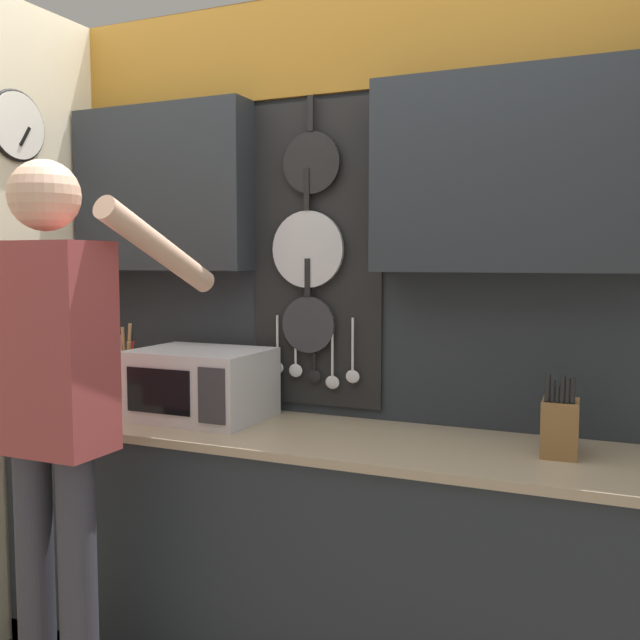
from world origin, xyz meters
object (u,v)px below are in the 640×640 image
microwave (200,384)px  utensil_crock (126,388)px  person (53,388)px  knife_block (560,426)px

microwave → utensil_crock: (-0.36, 0.00, -0.04)m
microwave → utensil_crock: bearing=179.8°
person → microwave: bearing=74.4°
microwave → utensil_crock: size_ratio=1.39×
knife_block → person: 1.60m
utensil_crock → person: person is taller
knife_block → utensil_crock: utensil_crock is taller
utensil_crock → person: size_ratio=0.20×
knife_block → person: bearing=-158.4°
knife_block → utensil_crock: bearing=180.0°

